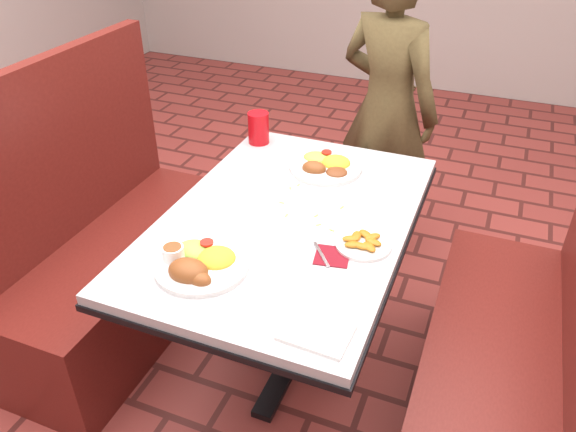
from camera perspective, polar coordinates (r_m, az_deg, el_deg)
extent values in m
plane|color=#933630|center=(2.40, 0.00, -15.15)|extent=(7.00, 7.00, 0.00)
cube|color=#B7B9BC|center=(1.92, 0.00, -0.44)|extent=(0.80, 1.20, 0.03)
cube|color=black|center=(1.94, 0.00, -1.12)|extent=(0.81, 1.21, 0.02)
cylinder|color=black|center=(2.15, 0.00, -8.80)|extent=(0.10, 0.10, 0.69)
cube|color=black|center=(2.39, 0.00, -14.91)|extent=(0.55, 0.08, 0.03)
cube|color=black|center=(2.39, 0.00, -14.91)|extent=(0.08, 0.55, 0.03)
cube|color=maroon|center=(2.55, -15.97, -6.47)|extent=(0.45, 1.20, 0.45)
cube|color=maroon|center=(2.42, -21.88, 3.69)|extent=(0.06, 1.20, 0.95)
cube|color=maroon|center=(2.16, 19.52, -15.89)|extent=(0.45, 1.20, 0.45)
imported|color=brown|center=(2.81, 10.02, 10.60)|extent=(0.63, 0.53, 1.48)
cylinder|color=white|center=(1.70, -8.75, -4.98)|extent=(0.28, 0.28, 0.02)
ellipsoid|color=gold|center=(1.69, -7.31, -3.61)|extent=(0.12, 0.12, 0.05)
ellipsoid|color=#9EC74F|center=(1.74, -9.49, -2.89)|extent=(0.12, 0.09, 0.04)
cylinder|color=red|center=(1.74, -8.26, -2.68)|extent=(0.04, 0.04, 0.01)
ellipsoid|color=brown|center=(1.64, -10.19, -4.82)|extent=(0.12, 0.09, 0.07)
ellipsoid|color=brown|center=(1.61, -8.98, -5.92)|extent=(0.07, 0.05, 0.04)
cylinder|color=white|center=(1.71, -11.60, -3.67)|extent=(0.07, 0.07, 0.04)
cylinder|color=#633413|center=(1.70, -11.68, -3.14)|extent=(0.05, 0.05, 0.01)
cylinder|color=white|center=(2.20, 3.83, 4.93)|extent=(0.28, 0.28, 0.02)
ellipsoid|color=gold|center=(2.20, 4.93, 5.97)|extent=(0.11, 0.11, 0.05)
ellipsoid|color=#9EC74F|center=(2.24, 3.02, 6.34)|extent=(0.11, 0.09, 0.04)
cylinder|color=red|center=(2.25, 3.95, 6.48)|extent=(0.04, 0.04, 0.01)
ellipsoid|color=brown|center=(2.14, 4.98, 4.77)|extent=(0.08, 0.08, 0.03)
ellipsoid|color=brown|center=(2.15, 2.68, 5.38)|extent=(0.09, 0.07, 0.06)
cylinder|color=white|center=(1.78, 7.64, -2.89)|extent=(0.18, 0.18, 0.01)
cube|color=maroon|center=(1.73, 4.50, -4.08)|extent=(0.12, 0.12, 0.00)
cube|color=silver|center=(1.73, 3.40, -3.90)|extent=(0.09, 0.11, 0.00)
cylinder|color=red|center=(2.39, -3.01, 8.93)|extent=(0.09, 0.09, 0.13)
cube|color=white|center=(1.48, 2.90, -11.66)|extent=(0.18, 0.14, 0.01)
cube|color=silver|center=(1.69, -6.92, -4.98)|extent=(0.08, 0.17, 0.00)
cube|color=silver|center=(1.70, -7.73, -4.73)|extent=(0.09, 0.14, 0.00)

